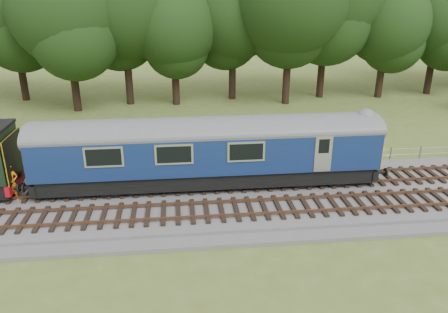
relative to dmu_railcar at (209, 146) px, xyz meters
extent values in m
plane|color=#506124|center=(3.87, -1.40, -2.61)|extent=(120.00, 120.00, 0.00)
cube|color=#4C4C4F|center=(3.87, -1.40, -2.43)|extent=(70.00, 7.00, 0.35)
cube|color=brown|center=(3.87, -0.72, -2.12)|extent=(66.50, 0.07, 0.14)
cube|color=brown|center=(3.87, 0.72, -2.12)|extent=(66.50, 0.07, 0.14)
cube|color=brown|center=(3.87, -3.72, -2.12)|extent=(66.50, 0.07, 0.14)
cube|color=brown|center=(3.87, -2.28, -2.12)|extent=(66.50, 0.07, 0.14)
cube|color=black|center=(-0.01, 0.00, -1.55)|extent=(17.46, 2.52, 0.85)
cube|color=navy|center=(-0.01, 0.00, -0.12)|extent=(18.00, 2.80, 2.05)
cube|color=yellow|center=(9.01, 0.00, -0.50)|extent=(0.06, 2.74, 1.30)
cube|color=black|center=(5.99, 0.00, -1.75)|extent=(2.60, 2.00, 0.55)
cube|color=black|center=(-6.01, 0.00, -1.75)|extent=(2.60, 2.00, 0.55)
cube|color=#A40C18|center=(-10.03, 0.00, -1.55)|extent=(0.25, 2.60, 0.55)
cube|color=yellow|center=(-9.89, 0.00, -0.15)|extent=(0.06, 2.55, 2.30)
imported|color=orange|center=(-9.98, -0.77, -1.28)|extent=(0.84, 0.70, 1.96)
camera|label=1|loc=(-1.52, -21.64, 7.81)|focal=35.00mm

